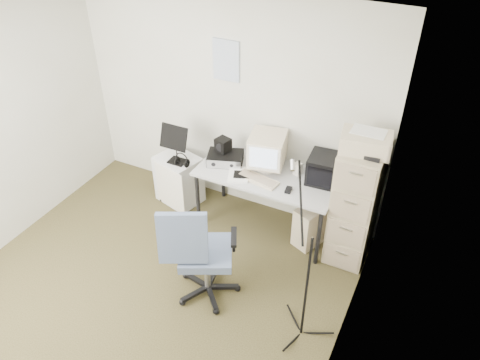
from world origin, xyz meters
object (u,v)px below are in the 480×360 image
at_px(desk, 266,201).
at_px(office_chair, 206,251).
at_px(filing_cabinet, 356,203).
at_px(side_cart, 179,179).

xyz_separation_m(desk, office_chair, (-0.12, -1.12, 0.17)).
bearing_deg(filing_cabinet, side_cart, -179.27).
xyz_separation_m(desk, side_cart, (-1.14, 0.00, -0.06)).
bearing_deg(side_cart, office_chair, -32.80).
distance_m(office_chair, side_cart, 1.54).
xyz_separation_m(office_chair, side_cart, (-1.02, 1.13, -0.24)).
relative_size(desk, side_cart, 2.49).
bearing_deg(desk, office_chair, -96.23).
height_order(filing_cabinet, desk, filing_cabinet).
bearing_deg(filing_cabinet, office_chair, -132.91).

